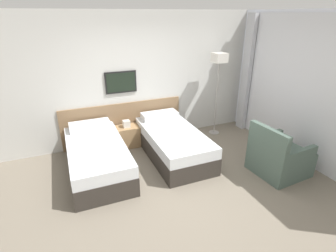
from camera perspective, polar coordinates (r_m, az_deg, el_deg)
The scene contains 8 objects.
ground_plane at distance 4.48m, azimuth 1.63°, elevation -12.57°, with size 16.00×16.00×0.00m, color slate.
wall_headboard at distance 5.61m, azimuth -6.66°, elevation 9.53°, with size 10.00×0.10×2.70m.
wall_window at distance 5.30m, azimuth 29.36°, elevation 6.29°, with size 0.21×4.42×2.70m.
bed_near_door at distance 4.84m, azimuth -15.16°, elevation -6.54°, with size 0.96×1.95×0.67m.
bed_near_window at distance 5.17m, azimuth 1.05°, elevation -3.65°, with size 0.96×1.95×0.67m.
nightstand at distance 5.62m, azimuth -8.87°, elevation -2.15°, with size 0.50×0.35×0.58m.
floor_lamp at distance 5.88m, azimuth 11.03°, elevation 12.87°, with size 0.28×0.28×1.86m.
armchair at distance 5.01m, azimuth 22.93°, elevation -6.46°, with size 0.90×0.86×0.93m.
Camera 1 is at (-1.50, -3.30, 2.63)m, focal length 28.00 mm.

